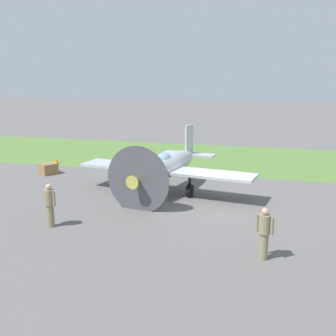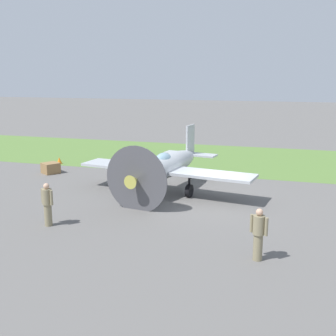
% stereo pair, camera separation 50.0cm
% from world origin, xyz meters
% --- Properties ---
extents(ground_plane, '(160.00, 160.00, 0.00)m').
position_xyz_m(ground_plane, '(0.00, 0.00, 0.00)').
color(ground_plane, '#605E5B').
extents(grass_verge, '(120.00, 11.00, 0.01)m').
position_xyz_m(grass_verge, '(0.00, -10.52, 0.00)').
color(grass_verge, '#567A38').
rests_on(grass_verge, ground).
extents(airplane_lead, '(9.18, 7.30, 3.25)m').
position_xyz_m(airplane_lead, '(2.71, -0.84, 1.36)').
color(airplane_lead, '#B2B7BC').
rests_on(airplane_lead, ground).
extents(ground_crew_chief, '(0.61, 0.38, 1.73)m').
position_xyz_m(ground_crew_chief, '(5.79, 5.12, 0.91)').
color(ground_crew_chief, '#847A5B').
rests_on(ground_crew_chief, ground).
extents(ground_crew_mechanic, '(0.59, 0.38, 1.73)m').
position_xyz_m(ground_crew_mechanic, '(-2.40, 5.97, 0.91)').
color(ground_crew_mechanic, '#847A5B').
rests_on(ground_crew_mechanic, ground).
extents(supply_crate, '(1.24, 1.24, 0.64)m').
position_xyz_m(supply_crate, '(10.68, -2.89, 0.32)').
color(supply_crate, olive).
rests_on(supply_crate, ground).
extents(runway_marker_cone, '(0.36, 0.36, 0.44)m').
position_xyz_m(runway_marker_cone, '(11.67, -5.50, 0.22)').
color(runway_marker_cone, orange).
rests_on(runway_marker_cone, ground).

